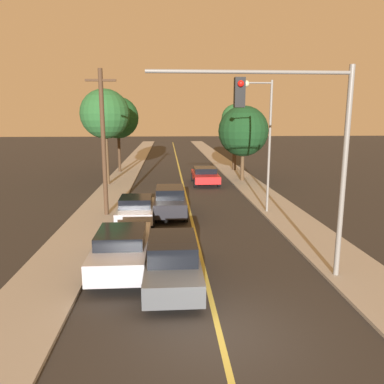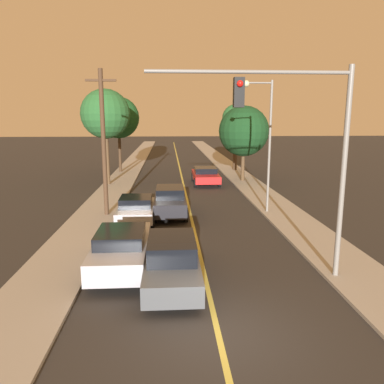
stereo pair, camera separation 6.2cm
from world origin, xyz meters
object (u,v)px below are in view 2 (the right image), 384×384
(car_outer_lane_second, at_px, (136,209))
(traffic_signal_mast, at_px, (301,135))
(car_near_lane_front, at_px, (172,259))
(car_outer_lane_front, at_px, (122,248))
(car_far_oncoming, at_px, (205,175))
(car_near_lane_second, at_px, (170,201))
(tree_left_far, at_px, (119,118))
(tree_left_near, at_px, (105,114))
(utility_pole_left, at_px, (103,141))
(tree_right_far, at_px, (236,119))
(streetlamp_right, at_px, (264,130))
(tree_right_near, at_px, (244,131))

(car_outer_lane_second, relative_size, traffic_signal_mast, 0.58)
(car_near_lane_front, xyz_separation_m, car_outer_lane_second, (-1.80, 7.53, -0.08))
(car_outer_lane_front, bearing_deg, car_far_oncoming, 74.73)
(car_near_lane_second, distance_m, traffic_signal_mast, 10.49)
(tree_left_far, bearing_deg, tree_left_near, -90.86)
(utility_pole_left, distance_m, tree_right_far, 20.23)
(car_outer_lane_second, bearing_deg, tree_left_far, 99.63)
(traffic_signal_mast, bearing_deg, car_outer_lane_second, 127.93)
(car_near_lane_front, distance_m, car_near_lane_second, 8.67)
(tree_left_near, bearing_deg, car_near_lane_front, -74.99)
(car_near_lane_front, xyz_separation_m, tree_right_far, (6.74, 26.04, 4.47))
(car_near_lane_second, bearing_deg, tree_left_near, 116.83)
(car_near_lane_second, distance_m, tree_left_far, 18.10)
(streetlamp_right, distance_m, tree_left_near, 14.04)
(tree_left_near, bearing_deg, tree_left_far, 89.14)
(car_near_lane_second, height_order, streetlamp_right, streetlamp_right)
(car_near_lane_second, relative_size, utility_pole_left, 0.60)
(tree_left_near, bearing_deg, tree_right_far, 32.94)
(tree_right_far, bearing_deg, car_near_lane_front, -104.51)
(car_outer_lane_front, bearing_deg, car_near_lane_second, 76.57)
(streetlamp_right, relative_size, tree_right_far, 1.10)
(traffic_signal_mast, height_order, tree_left_near, tree_left_near)
(tree_right_near, bearing_deg, tree_left_far, 151.46)
(car_near_lane_front, height_order, tree_right_near, tree_right_near)
(car_outer_lane_front, height_order, car_far_oncoming, car_outer_lane_front)
(car_outer_lane_front, bearing_deg, tree_left_near, 100.32)
(car_outer_lane_second, bearing_deg, car_far_oncoming, 66.76)
(tree_right_near, bearing_deg, traffic_signal_mast, -96.18)
(tree_left_far, bearing_deg, utility_pole_left, -85.57)
(car_outer_lane_second, distance_m, tree_right_far, 20.89)
(tree_left_far, bearing_deg, car_far_oncoming, -41.17)
(streetlamp_right, bearing_deg, utility_pole_left, -178.94)
(tree_right_far, bearing_deg, tree_right_near, -94.26)
(car_outer_lane_second, xyz_separation_m, tree_right_far, (8.54, 18.51, 4.55))
(tree_right_near, distance_m, tree_right_far, 6.65)
(car_outer_lane_front, relative_size, tree_left_far, 0.64)
(car_near_lane_front, xyz_separation_m, utility_pole_left, (-3.54, 8.65, 3.40))
(tree_left_far, bearing_deg, tree_right_near, -28.54)
(car_outer_lane_second, bearing_deg, tree_right_near, 56.02)
(utility_pole_left, distance_m, tree_right_near, 14.60)
(car_outer_lane_front, height_order, tree_right_far, tree_right_far)
(car_near_lane_front, distance_m, tree_right_near, 20.75)
(streetlamp_right, bearing_deg, tree_left_far, 121.07)
(car_far_oncoming, height_order, tree_right_far, tree_right_far)
(traffic_signal_mast, xyz_separation_m, tree_right_near, (2.12, 19.55, -0.60))
(car_near_lane_second, bearing_deg, tree_left_far, 106.06)
(traffic_signal_mast, relative_size, tree_left_far, 0.95)
(car_outer_lane_front, distance_m, tree_left_far, 24.98)
(car_near_lane_front, bearing_deg, tree_left_far, 100.76)
(car_outer_lane_second, height_order, tree_right_far, tree_right_far)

